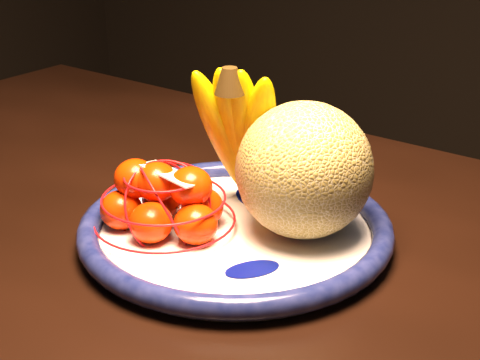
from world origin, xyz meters
The scene contains 6 objects.
dining_table centered at (-0.08, 0.09, 0.70)m, with size 1.67×1.13×0.78m.
fruit_bowl centered at (-0.09, 0.16, 0.79)m, with size 0.35×0.35×0.03m.
cantaloupe centered at (-0.03, 0.19, 0.87)m, with size 0.15×0.15×0.15m, color olive.
banana_bunch centered at (-0.12, 0.21, 0.89)m, with size 0.13×0.12×0.19m.
mandarin_bag centered at (-0.16, 0.12, 0.83)m, with size 0.16×0.16×0.10m.
price_tag centered at (-0.15, 0.12, 0.86)m, with size 0.07×0.03×0.00m, color white.
Camera 1 is at (0.27, -0.47, 1.17)m, focal length 55.00 mm.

